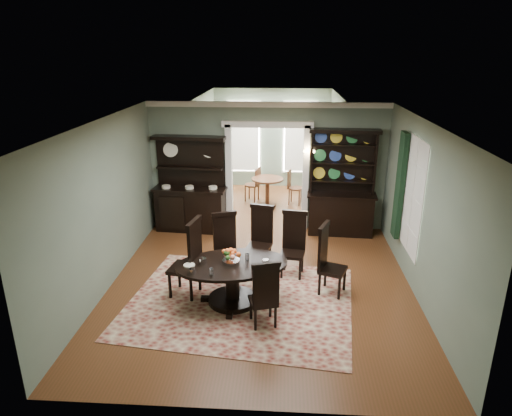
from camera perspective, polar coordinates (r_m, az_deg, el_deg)
The scene contains 19 objects.
room at distance 7.85m, azimuth 0.56°, elevation 0.37°, with size 5.51×6.01×3.01m.
parlor at distance 13.17m, azimuth 1.86°, elevation 7.95°, with size 3.51×3.50×3.01m.
doorway_trim at distance 10.68m, azimuth 1.42°, elevation 5.77°, with size 2.08×0.25×2.57m.
right_window at distance 8.98m, azimuth 18.32°, elevation 1.99°, with size 0.15×1.47×2.12m.
wall_sconce at distance 10.48m, azimuth 6.64°, elevation 6.90°, with size 0.27×0.21×0.21m.
rug at distance 8.03m, azimuth -1.96°, elevation -11.56°, with size 3.76×3.08×0.01m, color maroon.
dining_table at distance 7.77m, azimuth -2.98°, elevation -8.40°, with size 2.11×2.11×0.74m.
centerpiece at distance 7.65m, azimuth -3.13°, elevation -6.38°, with size 1.46×0.94×0.24m.
chair_far_left at distance 8.66m, azimuth -3.78°, elevation -4.36°, with size 0.59×0.58×1.25m.
chair_far_mid at distance 9.00m, azimuth 0.60°, elevation -3.33°, with size 0.55×0.53×1.25m.
chair_far_right at distance 8.71m, azimuth 4.71°, elevation -4.18°, with size 0.53×0.51×1.26m.
chair_end_left at distance 7.95m, azimuth -8.24°, elevation -6.02°, with size 0.60×0.62×1.43m.
chair_end_right at distance 8.11m, azimuth 8.92°, elevation -6.13°, with size 0.59×0.60×1.28m.
chair_near at distance 7.07m, azimuth 1.09°, elevation -10.59°, with size 0.52×0.51×1.15m.
sideboard at distance 10.87m, azimuth -8.16°, elevation 1.25°, with size 1.74×0.73×2.24m.
welsh_dresser at distance 10.70m, azimuth 10.60°, elevation 1.38°, with size 1.60×0.67×2.44m.
parlor_table at distance 12.43m, azimuth 1.43°, elevation 2.50°, with size 0.86×0.86×0.80m.
parlor_chair_left at distance 12.87m, azimuth -0.23°, elevation 3.12°, with size 0.45×0.44×0.98m.
parlor_chair_right at distance 12.68m, azimuth 4.65°, elevation 2.76°, with size 0.44×0.42×0.96m.
Camera 1 is at (0.39, -7.37, 4.15)m, focal length 32.00 mm.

